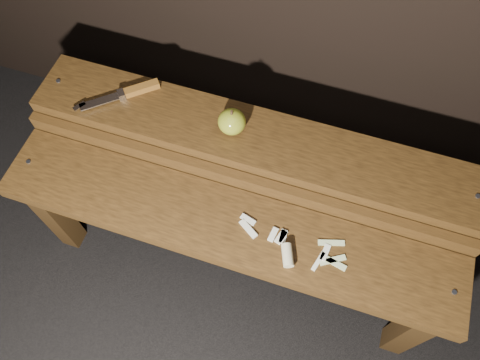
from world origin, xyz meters
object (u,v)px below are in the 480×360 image
(bench_front_tier, at_px, (225,236))
(apple, at_px, (232,122))
(knife, at_px, (131,92))
(bench_rear_tier, at_px, (252,154))

(bench_front_tier, relative_size, apple, 15.66)
(apple, bearing_deg, bench_front_tier, -75.93)
(bench_front_tier, bearing_deg, knife, 144.14)
(bench_rear_tier, bearing_deg, apple, 175.73)
(bench_rear_tier, distance_m, knife, 0.36)
(bench_front_tier, distance_m, bench_rear_tier, 0.23)
(bench_front_tier, xyz_separation_m, apple, (-0.06, 0.23, 0.18))
(bench_rear_tier, bearing_deg, bench_front_tier, -90.00)
(bench_front_tier, bearing_deg, apple, 104.07)
(bench_front_tier, relative_size, bench_rear_tier, 1.00)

